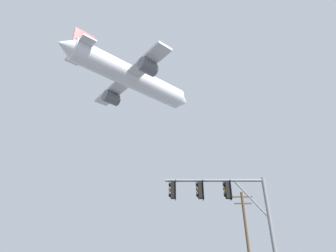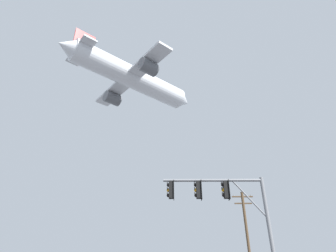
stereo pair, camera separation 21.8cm
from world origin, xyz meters
TOP-DOWN VIEW (x-y plane):
  - signal_pole_near at (3.85, 8.28)m, footprint 5.44×0.49m
  - utility_pole at (8.48, 23.01)m, footprint 2.20×0.28m
  - airplane at (-7.00, 38.13)m, footprint 25.81×22.93m

SIDE VIEW (x-z plane):
  - signal_pole_near at x=3.85m, z-range 1.65..7.71m
  - utility_pole at x=8.48m, z-range 0.30..9.34m
  - airplane at x=-7.00m, z-range 32.18..40.57m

